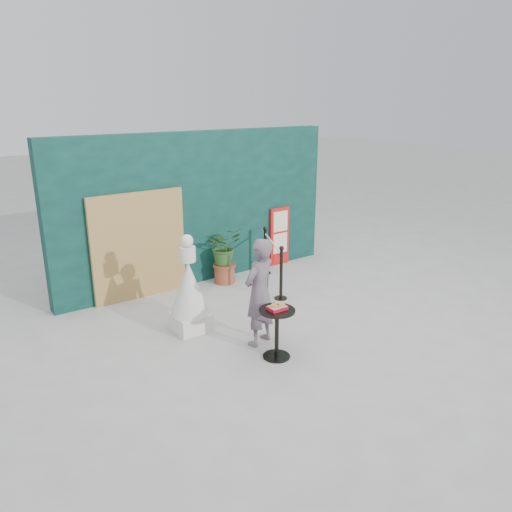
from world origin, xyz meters
The scene contains 10 objects.
ground centered at (0.00, 0.00, 0.00)m, with size 60.00×60.00×0.00m, color #ADAAA5.
back_wall centered at (0.00, 3.15, 1.50)m, with size 6.00×0.30×3.00m, color #092B28.
bamboo_fence centered at (-1.40, 2.94, 1.00)m, with size 1.80×0.08×2.00m, color tan.
woman centered at (-0.69, 0.14, 0.83)m, with size 0.61×0.40×1.67m, color #63555F.
menu_board centered at (1.90, 2.95, 0.65)m, with size 0.50×0.07×1.30m.
statue centered at (-1.34, 1.15, 0.66)m, with size 0.63×0.63×1.61m.
cafe_table centered at (-0.75, -0.36, 0.50)m, with size 0.52×0.52×0.75m.
food_basket centered at (-0.75, -0.36, 0.79)m, with size 0.26×0.19×0.11m.
planter centered at (0.27, 2.68, 0.67)m, with size 0.68×0.59×1.15m.
stanchion_barrier centered at (0.97, 1.98, 0.49)m, with size 0.84×1.54×1.03m.
Camera 1 is at (-4.77, -5.45, 3.62)m, focal length 35.00 mm.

